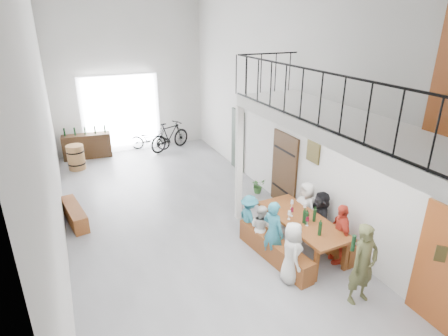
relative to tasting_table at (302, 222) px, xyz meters
name	(u,v)px	position (x,y,z in m)	size (l,w,h in m)	color
floor	(184,220)	(-1.89, 2.30, -0.71)	(12.00, 12.00, 0.00)	slate
room_walls	(177,76)	(-1.89, 2.30, 2.85)	(12.00, 12.00, 12.00)	silver
gateway_portal	(121,114)	(-2.29, 8.24, 0.69)	(2.80, 0.08, 2.80)	white
right_wall_decor	(325,164)	(0.81, 0.44, 1.04)	(0.07, 8.28, 5.07)	brown
balcony	(345,129)	(0.09, -0.82, 2.26)	(1.52, 5.62, 4.00)	white
tasting_table	(302,222)	(0.00, 0.00, 0.00)	(1.02, 2.25, 0.79)	brown
bench_inner	(274,250)	(-0.68, -0.04, -0.47)	(0.33, 2.09, 0.48)	brown
bench_wall	(320,235)	(0.55, 0.02, -0.48)	(0.26, 1.97, 0.45)	brown
tableware	(305,215)	(-0.01, -0.11, 0.22)	(0.56, 1.22, 0.35)	black
side_bench	(74,214)	(-4.39, 3.30, -0.49)	(0.33, 1.50, 0.42)	brown
oak_barrel	(76,157)	(-4.09, 6.95, -0.29)	(0.56, 0.56, 0.83)	olive
serving_counter	(87,146)	(-3.64, 7.95, -0.27)	(1.64, 0.46, 0.87)	#392311
counter_bottles	(85,131)	(-3.64, 7.96, 0.30)	(1.40, 0.19, 0.28)	black
guest_left_a	(292,253)	(-0.74, -0.74, -0.08)	(0.61, 0.40, 1.25)	silver
guest_left_b	(273,232)	(-0.74, -0.06, -0.02)	(0.50, 0.33, 1.37)	teal
guest_left_c	(261,227)	(-0.73, 0.45, -0.19)	(0.50, 0.39, 1.04)	silver
guest_left_d	(249,218)	(-0.80, 0.87, -0.16)	(0.71, 0.41, 1.09)	teal
guest_right_a	(340,234)	(0.50, -0.62, -0.05)	(0.77, 0.32, 1.31)	red
guest_right_b	(320,217)	(0.61, 0.17, -0.09)	(1.13, 0.36, 1.22)	black
guest_right_c	(305,208)	(0.54, 0.62, -0.08)	(0.62, 0.40, 1.26)	silver
host_standing	(363,264)	(0.08, -1.70, 0.06)	(0.56, 0.37, 1.54)	#4D502D
potted_plant	(258,186)	(0.56, 2.91, -0.49)	(0.39, 0.34, 0.44)	#245420
bicycle_near	(150,139)	(-1.38, 7.90, -0.31)	(0.53, 1.52, 0.80)	black
bicycle_far	(170,136)	(-0.69, 7.56, -0.16)	(0.51, 1.82, 1.09)	black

